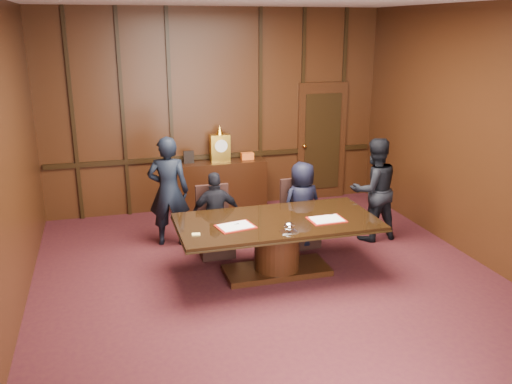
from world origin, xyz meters
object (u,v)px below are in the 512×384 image
Objects in this scene: conference_table at (277,238)px; signatory_left at (216,215)px; witness_right at (374,190)px; sideboard at (221,184)px; witness_left at (169,191)px; signatory_right at (302,205)px.

signatory_left reaches higher than conference_table.
signatory_left is (-0.65, 0.80, 0.11)m from conference_table.
witness_right is at bearing -177.42° from signatory_left.
sideboard is 0.96× the size of witness_left.
signatory_right reaches higher than signatory_left.
witness_right is (3.04, -0.65, -0.04)m from witness_left.
witness_left is (-0.58, 0.64, 0.21)m from signatory_left.
sideboard is at bearing -77.92° from signatory_right.
signatory_right is at bearing 50.91° from conference_table.
witness_right is (1.81, 0.78, 0.29)m from conference_table.
signatory_right is (1.30, 0.00, 0.03)m from signatory_left.
conference_table is 1.04m from signatory_left.
conference_table is at bearing -86.93° from sideboard.
sideboard is at bearing -115.97° from witness_left.
conference_table is (0.15, -2.77, 0.02)m from sideboard.
signatory_right is 1.99m from witness_left.
witness_right is at bearing 169.26° from signatory_right.
signatory_right is at bearing -4.19° from witness_right.
witness_left reaches higher than sideboard.
signatory_right is 0.82× the size of witness_right.
witness_left reaches higher than witness_right.
sideboard reaches higher than signatory_left.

